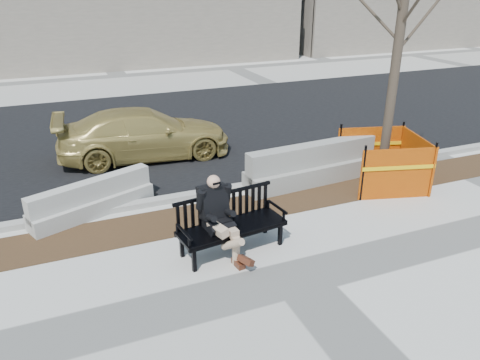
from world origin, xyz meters
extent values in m
plane|color=beige|center=(0.00, 0.00, 0.00)|extent=(120.00, 120.00, 0.00)
cube|color=#47301C|center=(0.00, 2.60, 0.00)|extent=(40.00, 1.20, 0.02)
cube|color=black|center=(0.00, 8.80, 0.00)|extent=(60.00, 10.40, 0.01)
cube|color=#9E9B93|center=(0.00, 3.55, 0.06)|extent=(60.00, 0.25, 0.12)
imported|color=#A69047|center=(-1.12, 6.52, 0.00)|extent=(4.68, 2.15, 1.32)
camera|label=1|loc=(-3.28, -5.50, 4.49)|focal=34.70mm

